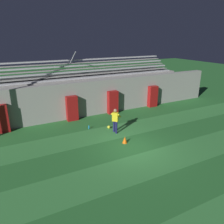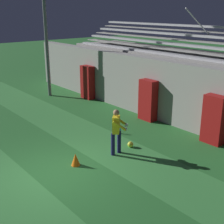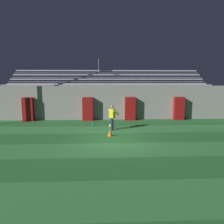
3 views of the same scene
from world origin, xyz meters
name	(u,v)px [view 1 (image 1 of 3)]	position (x,y,z in m)	size (l,w,h in m)	color
ground_plane	(134,149)	(0.00, 0.00, 0.00)	(80.00, 80.00, 0.00)	#286B2D
turf_stripe_mid	(152,163)	(0.00, -1.70, 0.00)	(28.00, 2.15, 0.01)	#38843D
turf_stripe_far	(113,132)	(0.00, 2.60, 0.00)	(28.00, 2.15, 0.01)	#38843D
back_wall	(90,98)	(0.00, 6.50, 1.40)	(24.00, 0.60, 2.80)	#999691
padding_pillar_gate_left	(72,108)	(-1.74, 5.95, 0.95)	(0.84, 0.44, 1.90)	maroon
padding_pillar_gate_right	(113,102)	(1.74, 5.95, 0.95)	(0.84, 0.44, 1.90)	maroon
padding_pillar_far_left	(2,119)	(-6.54, 5.95, 0.95)	(0.84, 0.44, 1.90)	maroon
padding_pillar_far_right	(153,96)	(5.82, 5.95, 0.95)	(0.84, 0.44, 1.90)	maroon
bleacher_stand	(82,92)	(0.00, 8.49, 1.50)	(18.00, 3.35, 5.03)	#999691
goalkeeper	(115,119)	(0.11, 2.45, 0.95)	(0.74, 0.74, 1.67)	#19194C
soccer_ball	(109,127)	(0.02, 3.23, 0.11)	(0.22, 0.22, 0.22)	yellow
traffic_cone	(125,140)	(-0.10, 0.84, 0.21)	(0.30, 0.30, 0.42)	orange
water_bottle	(89,127)	(-1.24, 3.82, 0.12)	(0.07, 0.07, 0.24)	#1E8CD8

